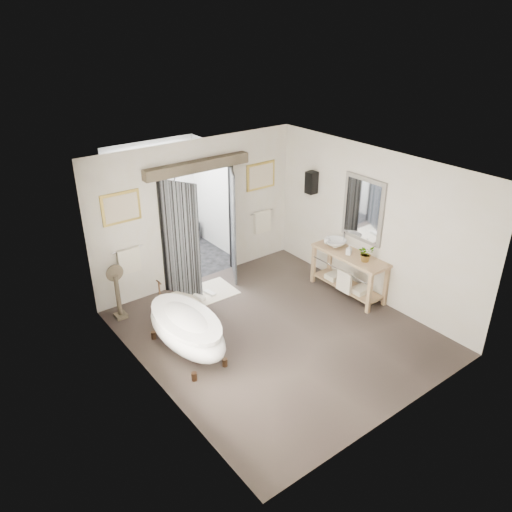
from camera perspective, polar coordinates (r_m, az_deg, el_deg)
name	(u,v)px	position (r m, az deg, el deg)	size (l,w,h in m)	color
ground_plane	(277,333)	(8.77, 2.40, -8.74)	(5.00, 5.00, 0.00)	#4C413B
room_shell	(282,238)	(7.75, 3.03, 2.07)	(4.52, 5.02, 2.91)	silver
shower_room	(164,216)	(11.34, -10.45, 4.50)	(2.22, 2.01, 2.51)	black
back_wall_dressing	(202,210)	(9.72, -6.15, 5.23)	(3.82, 0.76, 2.52)	black
clawfoot_tub	(186,329)	(8.14, -7.96, -8.21)	(0.85, 1.90, 0.93)	#402B1C
vanity	(348,271)	(9.82, 10.50, -1.65)	(0.57, 1.60, 0.85)	#AA7A52
pedestal_mirror	(118,295)	(9.25, -15.50, -4.37)	(0.32, 0.21, 1.08)	brown
rug	(205,293)	(9.92, -5.88, -4.28)	(1.20, 0.80, 0.01)	beige
slippers	(205,295)	(9.82, -5.90, -4.43)	(0.38, 0.27, 0.05)	white
basin	(335,243)	(9.89, 9.05, 1.43)	(0.45, 0.45, 0.15)	white
plant	(366,253)	(9.40, 12.46, 0.31)	(0.29, 0.25, 0.32)	gray
soap_bottle_a	(349,250)	(9.62, 10.58, 0.70)	(0.09, 0.09, 0.20)	gray
soap_bottle_b	(327,240)	(10.00, 8.17, 1.87)	(0.14, 0.14, 0.18)	gray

